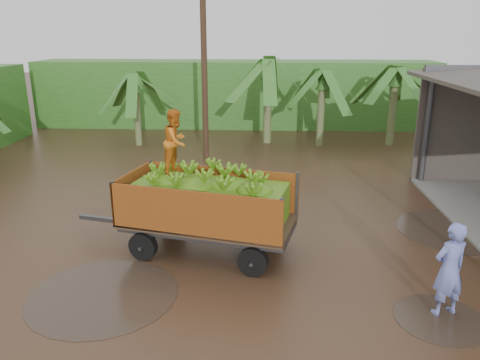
# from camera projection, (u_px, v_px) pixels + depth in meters

# --- Properties ---
(ground) EXTENTS (100.00, 100.00, 0.00)m
(ground) POSITION_uv_depth(u_px,v_px,m) (277.00, 249.00, 11.66)
(ground) COLOR black
(ground) RESTS_ON ground
(hedge_north) EXTENTS (22.00, 3.00, 3.60)m
(hedge_north) POSITION_uv_depth(u_px,v_px,m) (235.00, 94.00, 26.42)
(hedge_north) COLOR #2D661E
(hedge_north) RESTS_ON ground
(banana_trailer) EXTENTS (5.75, 2.89, 3.45)m
(banana_trailer) POSITION_uv_depth(u_px,v_px,m) (207.00, 203.00, 11.21)
(banana_trailer) COLOR #B75B1A
(banana_trailer) RESTS_ON ground
(man_blue) EXTENTS (0.80, 0.66, 1.89)m
(man_blue) POSITION_uv_depth(u_px,v_px,m) (449.00, 269.00, 8.75)
(man_blue) COLOR #6A76C2
(man_blue) RESTS_ON ground
(utility_pole) EXTENTS (1.20, 0.24, 7.22)m
(utility_pole) POSITION_uv_depth(u_px,v_px,m) (204.00, 71.00, 18.53)
(utility_pole) COLOR #47301E
(utility_pole) RESTS_ON ground
(banana_plants) EXTENTS (24.22, 20.81, 4.11)m
(banana_plants) POSITION_uv_depth(u_px,v_px,m) (168.00, 125.00, 17.71)
(banana_plants) COLOR #2D661E
(banana_plants) RESTS_ON ground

